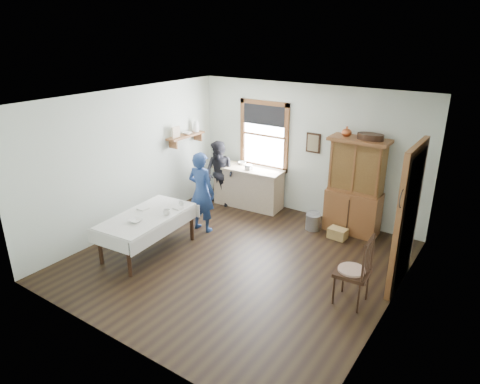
# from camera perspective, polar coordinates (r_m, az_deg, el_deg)

# --- Properties ---
(room) EXTENTS (5.01, 5.01, 2.70)m
(room) POSITION_cam_1_polar(r_m,az_deg,el_deg) (6.80, -0.37, 0.78)
(room) COLOR black
(room) RESTS_ON ground
(window) EXTENTS (1.18, 0.07, 1.48)m
(window) POSITION_cam_1_polar(r_m,az_deg,el_deg) (9.23, 3.24, 8.04)
(window) COLOR white
(window) RESTS_ON room
(doorway) EXTENTS (0.09, 1.14, 2.22)m
(doorway) POSITION_cam_1_polar(r_m,az_deg,el_deg) (6.71, 21.58, -2.79)
(doorway) COLOR #483A33
(doorway) RESTS_ON room
(wall_shelf) EXTENTS (0.24, 1.00, 0.44)m
(wall_shelf) POSITION_cam_1_polar(r_m,az_deg,el_deg) (9.30, -7.10, 7.65)
(wall_shelf) COLOR brown
(wall_shelf) RESTS_ON room
(framed_picture) EXTENTS (0.30, 0.04, 0.40)m
(framed_picture) POSITION_cam_1_polar(r_m,az_deg,el_deg) (8.72, 9.72, 6.45)
(framed_picture) COLOR black
(framed_picture) RESTS_ON room
(rug_beater) EXTENTS (0.01, 0.27, 0.27)m
(rug_beater) POSITION_cam_1_polar(r_m,az_deg,el_deg) (6.01, 20.97, 0.30)
(rug_beater) COLOR black
(rug_beater) RESTS_ON room
(work_counter) EXTENTS (1.57, 0.69, 0.88)m
(work_counter) POSITION_cam_1_polar(r_m,az_deg,el_deg) (9.38, 1.15, 0.67)
(work_counter) COLOR tan
(work_counter) RESTS_ON room
(china_hutch) EXTENTS (1.09, 0.52, 1.85)m
(china_hutch) POSITION_cam_1_polar(r_m,az_deg,el_deg) (8.28, 15.08, 0.69)
(china_hutch) COLOR brown
(china_hutch) RESTS_ON room
(dining_table) EXTENTS (1.05, 1.81, 0.70)m
(dining_table) POSITION_cam_1_polar(r_m,az_deg,el_deg) (7.68, -12.15, -5.38)
(dining_table) COLOR silver
(dining_table) RESTS_ON room
(spindle_chair) EXTENTS (0.53, 0.53, 1.07)m
(spindle_chair) POSITION_cam_1_polar(r_m,az_deg,el_deg) (6.30, 14.78, -9.95)
(spindle_chair) COLOR black
(spindle_chair) RESTS_ON room
(pail) EXTENTS (0.29, 0.29, 0.31)m
(pail) POSITION_cam_1_polar(r_m,az_deg,el_deg) (8.51, 9.71, -3.94)
(pail) COLOR gray
(pail) RESTS_ON room
(wicker_basket) EXTENTS (0.35, 0.26, 0.20)m
(wicker_basket) POSITION_cam_1_polar(r_m,az_deg,el_deg) (8.27, 12.90, -5.39)
(wicker_basket) COLOR tan
(wicker_basket) RESTS_ON room
(woman_blue) EXTENTS (0.54, 0.36, 1.46)m
(woman_blue) POSITION_cam_1_polar(r_m,az_deg,el_deg) (8.18, -5.16, -0.38)
(woman_blue) COLOR navy
(woman_blue) RESTS_ON room
(figure_dark) EXTENTS (0.66, 0.52, 1.34)m
(figure_dark) POSITION_cam_1_polar(r_m,az_deg,el_deg) (9.34, -2.75, 2.08)
(figure_dark) COLOR black
(figure_dark) RESTS_ON room
(table_cup_a) EXTENTS (0.14, 0.14, 0.10)m
(table_cup_a) POSITION_cam_1_polar(r_m,az_deg,el_deg) (7.44, -9.72, -2.69)
(table_cup_a) COLOR white
(table_cup_a) RESTS_ON dining_table
(table_cup_b) EXTENTS (0.13, 0.13, 0.10)m
(table_cup_b) POSITION_cam_1_polar(r_m,az_deg,el_deg) (7.76, -7.81, -1.57)
(table_cup_b) COLOR white
(table_cup_b) RESTS_ON dining_table
(table_bowl) EXTENTS (0.24, 0.24, 0.06)m
(table_bowl) POSITION_cam_1_polar(r_m,az_deg,el_deg) (7.29, -13.76, -3.71)
(table_bowl) COLOR white
(table_bowl) RESTS_ON dining_table
(counter_book) EXTENTS (0.22, 0.27, 0.02)m
(counter_book) POSITION_cam_1_polar(r_m,az_deg,el_deg) (9.55, -2.05, 3.88)
(counter_book) COLOR #7B6F52
(counter_book) RESTS_ON work_counter
(counter_bowl) EXTENTS (0.22, 0.22, 0.06)m
(counter_bowl) POSITION_cam_1_polar(r_m,az_deg,el_deg) (9.48, 0.30, 3.89)
(counter_bowl) COLOR white
(counter_bowl) RESTS_ON work_counter
(shelf_bowl) EXTENTS (0.22, 0.22, 0.05)m
(shelf_bowl) POSITION_cam_1_polar(r_m,az_deg,el_deg) (9.30, -7.05, 7.81)
(shelf_bowl) COLOR white
(shelf_bowl) RESTS_ON wall_shelf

